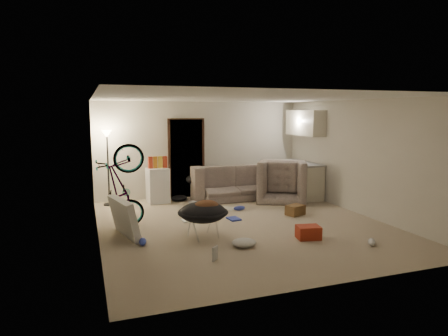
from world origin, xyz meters
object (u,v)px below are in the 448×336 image
object	(u,v)px
juicer	(216,215)
tv_box	(124,218)
drink_case_a	(295,210)
drink_case_b	(308,232)
kitchen_counter	(299,180)
bicycle	(121,206)
saucer_chair	(203,217)
floor_lamp	(107,151)
mini_fridge	(158,185)
armchair	(283,185)
sofa	(232,185)

from	to	relation	value
juicer	tv_box	bearing A→B (deg)	-164.29
juicer	drink_case_a	bearing A→B (deg)	-7.18
drink_case_b	kitchen_counter	bearing A→B (deg)	73.68
tv_box	juicer	xyz separation A→B (m)	(1.92, 0.54, -0.25)
kitchen_counter	bicycle	distance (m)	4.96
juicer	saucer_chair	bearing A→B (deg)	-119.24
kitchen_counter	bicycle	size ratio (longest dim) A/B	0.89
floor_lamp	drink_case_b	size ratio (longest dim) A/B	4.51
kitchen_counter	juicer	bearing A→B (deg)	-152.47
kitchen_counter	drink_case_a	world-z (taller)	kitchen_counter
tv_box	drink_case_b	world-z (taller)	tv_box
bicycle	mini_fridge	distance (m)	2.31
drink_case_a	juicer	xyz separation A→B (m)	(-1.75, 0.22, -0.01)
armchair	juicer	world-z (taller)	armchair
juicer	drink_case_b	bearing A→B (deg)	-56.90
floor_lamp	tv_box	distance (m)	2.82
kitchen_counter	armchair	distance (m)	0.61
sofa	armchair	bearing A→B (deg)	150.94
floor_lamp	bicycle	world-z (taller)	floor_lamp
saucer_chair	drink_case_a	distance (m)	2.51
sofa	armchair	distance (m)	1.32
saucer_chair	drink_case_b	world-z (taller)	saucer_chair
mini_fridge	tv_box	world-z (taller)	mini_fridge
floor_lamp	armchair	bearing A→B (deg)	-10.96
mini_fridge	drink_case_a	distance (m)	3.45
bicycle	mini_fridge	size ratio (longest dim) A/B	1.95
drink_case_a	saucer_chair	bearing A→B (deg)	179.35
tv_box	bicycle	bearing A→B (deg)	76.12
juicer	kitchen_counter	bearing A→B (deg)	27.53
sofa	armchair	world-z (taller)	armchair
armchair	mini_fridge	xyz separation A→B (m)	(-3.09, 0.72, 0.04)
saucer_chair	drink_case_b	distance (m)	1.89
bicycle	sofa	bearing A→B (deg)	-56.65
armchair	mini_fridge	bearing A→B (deg)	16.75
bicycle	juicer	distance (m)	1.95
juicer	bicycle	bearing A→B (deg)	-178.84
bicycle	saucer_chair	world-z (taller)	bicycle
sofa	tv_box	xyz separation A→B (m)	(-2.99, -2.45, 0.02)
bicycle	saucer_chair	bearing A→B (deg)	-127.81
kitchen_counter	mini_fridge	bearing A→B (deg)	171.47
bicycle	juicer	size ratio (longest dim) A/B	6.87
mini_fridge	juicer	size ratio (longest dim) A/B	3.53
tv_box	drink_case_a	size ratio (longest dim) A/B	2.77
mini_fridge	saucer_chair	distance (m)	3.10
drink_case_b	bicycle	bearing A→B (deg)	161.78
armchair	mini_fridge	size ratio (longest dim) A/B	1.38
bicycle	drink_case_a	distance (m)	3.69
sofa	drink_case_a	world-z (taller)	sofa
sofa	mini_fridge	distance (m)	1.93
floor_lamp	drink_case_b	xyz separation A→B (m)	(3.17, -3.87, -1.19)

